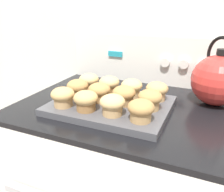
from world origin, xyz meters
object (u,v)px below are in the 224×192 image
object	(u,v)px
muffin_r1_c1	(99,92)
muffin_r0_c1	(86,100)
muffin_r0_c0	(63,96)
muffin_r1_c2	(124,95)
tea_kettle	(217,79)
muffin_r1_c0	(78,88)
muffin_r2_c0	(89,81)
muffin_r0_c2	(112,104)
muffin_r2_c2	(132,87)
muffin_pan	(111,105)
muffin_r1_c3	(150,99)
muffin_r2_c1	(109,84)
muffin_r0_c3	(141,110)
muffin_r2_c3	(157,91)

from	to	relation	value
muffin_r1_c1	muffin_r0_c1	bearing A→B (deg)	-92.03
muffin_r0_c0	muffin_r1_c1	xyz separation A→B (m)	(0.09, 0.09, 0.00)
muffin_r1_c2	tea_kettle	distance (m)	0.33
muffin_r1_c0	muffin_r2_c0	distance (m)	0.09
muffin_r0_c2	muffin_r1_c1	xyz separation A→B (m)	(-0.09, 0.08, 0.00)
tea_kettle	muffin_r2_c2	bearing A→B (deg)	-160.50
muffin_pan	muffin_r0_c2	distance (m)	0.11
muffin_r0_c2	muffin_r2_c0	distance (m)	0.25
muffin_r1_c3	muffin_r0_c2	bearing A→B (deg)	-136.79
muffin_r2_c1	muffin_r0_c0	bearing A→B (deg)	-115.39
muffin_r1_c0	muffin_r1_c3	xyz separation A→B (m)	(0.27, -0.00, 0.00)
muffin_r0_c3	muffin_r0_c0	bearing A→B (deg)	-179.97
muffin_r2_c0	tea_kettle	distance (m)	0.47
muffin_pan	tea_kettle	world-z (taller)	tea_kettle
muffin_r1_c2	muffin_r1_c3	distance (m)	0.09
muffin_pan	muffin_r0_c3	distance (m)	0.17
muffin_r0_c3	muffin_r1_c2	world-z (taller)	same
muffin_r0_c1	muffin_r0_c0	bearing A→B (deg)	-179.20
muffin_r0_c2	muffin_r2_c2	bearing A→B (deg)	89.98
muffin_r1_c0	muffin_r2_c2	world-z (taller)	same
muffin_r0_c3	tea_kettle	size ratio (longest dim) A/B	0.32
muffin_r0_c1	muffin_r2_c3	distance (m)	0.25
muffin_r1_c3	muffin_r2_c0	xyz separation A→B (m)	(-0.27, 0.09, 0.00)
muffin_pan	muffin_r1_c1	distance (m)	0.06
muffin_r0_c0	muffin_r1_c2	bearing A→B (deg)	27.94
muffin_r1_c1	muffin_r1_c2	world-z (taller)	same
muffin_r0_c3	muffin_r1_c0	distance (m)	0.28
muffin_r1_c3	muffin_r2_c0	distance (m)	0.28
muffin_pan	muffin_r1_c3	size ratio (longest dim) A/B	5.09
muffin_r2_c1	tea_kettle	size ratio (longest dim) A/B	0.32
muffin_r1_c0	muffin_r2_c0	world-z (taller)	same
muffin_r0_c0	muffin_r1_c2	size ratio (longest dim) A/B	1.00
muffin_r0_c0	muffin_r2_c1	world-z (taller)	same
muffin_r1_c0	muffin_r0_c3	bearing A→B (deg)	-19.31
muffin_r0_c1	muffin_r2_c2	distance (m)	0.20
muffin_r0_c1	muffin_r2_c3	bearing A→B (deg)	44.39
muffin_r1_c2	muffin_r2_c2	size ratio (longest dim) A/B	1.00
muffin_r2_c0	muffin_r2_c3	xyz separation A→B (m)	(0.27, -0.00, 0.00)
muffin_r1_c3	tea_kettle	size ratio (longest dim) A/B	0.32
tea_kettle	muffin_r0_c1	bearing A→B (deg)	-143.36
muffin_pan	muffin_r1_c0	world-z (taller)	muffin_r1_c0
muffin_pan	tea_kettle	xyz separation A→B (m)	(0.32, 0.18, 0.08)
muffin_r0_c2	muffin_r1_c1	bearing A→B (deg)	135.49
muffin_r1_c3	muffin_r2_c3	bearing A→B (deg)	89.63
muffin_r2_c1	muffin_r2_c2	size ratio (longest dim) A/B	1.00
muffin_pan	muffin_r1_c2	world-z (taller)	muffin_r1_c2
muffin_r1_c3	muffin_r2_c1	size ratio (longest dim) A/B	1.00
muffin_pan	muffin_r0_c2	world-z (taller)	muffin_r0_c2
muffin_r0_c1	muffin_r1_c2	xyz separation A→B (m)	(0.09, 0.09, 0.00)
muffin_r1_c0	muffin_r2_c0	size ratio (longest dim) A/B	1.00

